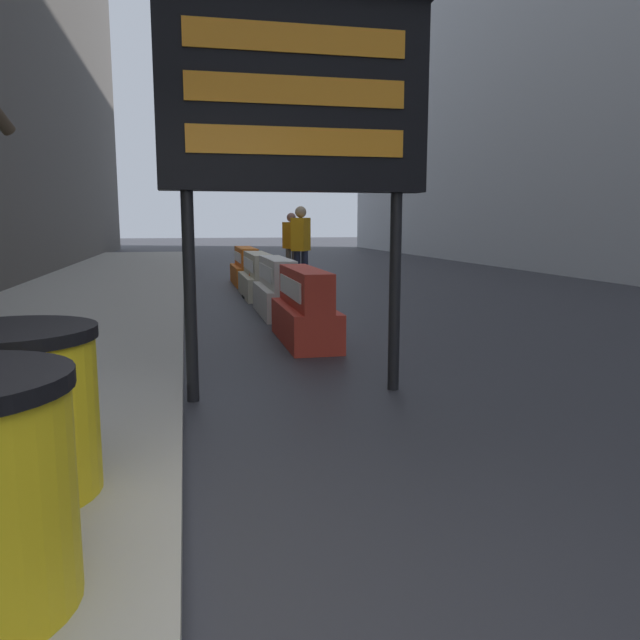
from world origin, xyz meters
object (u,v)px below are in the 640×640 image
(jersey_barrier_cream, at_px, (259,278))
(traffic_cone_mid, at_px, (311,285))
(jersey_barrier_white, at_px, (277,290))
(pedestrian_passerby, at_px, (291,241))
(pedestrian_worker, at_px, (301,242))
(message_board, at_px, (295,92))
(traffic_cone_far, at_px, (260,265))
(barrel_drum_middle, at_px, (12,412))
(traffic_light_near_curb, at_px, (190,167))
(jersey_barrier_orange_near, at_px, (246,268))
(traffic_cone_near, at_px, (252,281))
(jersey_barrier_red_striped, at_px, (305,310))

(jersey_barrier_cream, height_order, traffic_cone_mid, jersey_barrier_cream)
(jersey_barrier_white, height_order, jersey_barrier_cream, jersey_barrier_white)
(jersey_barrier_white, bearing_deg, pedestrian_passerby, 78.07)
(jersey_barrier_cream, bearing_deg, pedestrian_worker, 35.96)
(message_board, height_order, traffic_cone_far, message_board)
(traffic_cone_mid, height_order, pedestrian_passerby, pedestrian_passerby)
(barrel_drum_middle, height_order, traffic_light_near_curb, traffic_light_near_curb)
(jersey_barrier_orange_near, bearing_deg, traffic_light_near_curb, 101.11)
(traffic_cone_mid, bearing_deg, traffic_cone_far, 92.54)
(jersey_barrier_white, bearing_deg, jersey_barrier_orange_near, 90.00)
(message_board, xyz_separation_m, traffic_cone_near, (0.36, 7.11, -2.17))
(message_board, bearing_deg, jersey_barrier_orange_near, 86.99)
(jersey_barrier_red_striped, height_order, traffic_cone_mid, jersey_barrier_red_striped)
(traffic_cone_near, height_order, traffic_cone_far, traffic_cone_near)
(jersey_barrier_red_striped, bearing_deg, pedestrian_worker, 80.04)
(jersey_barrier_red_striped, height_order, traffic_light_near_curb, traffic_light_near_curb)
(barrel_drum_middle, distance_m, traffic_light_near_curb, 18.02)
(barrel_drum_middle, height_order, jersey_barrier_red_striped, barrel_drum_middle)
(traffic_light_near_curb, xyz_separation_m, pedestrian_passerby, (2.36, -5.51, -2.22))
(jersey_barrier_orange_near, bearing_deg, barrel_drum_middle, -100.85)
(message_board, relative_size, jersey_barrier_red_striped, 1.85)
(barrel_drum_middle, relative_size, jersey_barrier_red_striped, 0.46)
(pedestrian_passerby, bearing_deg, traffic_cone_near, 136.74)
(traffic_cone_near, bearing_deg, pedestrian_worker, 37.61)
(jersey_barrier_red_striped, distance_m, traffic_light_near_curb, 13.83)
(jersey_barrier_orange_near, bearing_deg, pedestrian_passerby, 21.35)
(jersey_barrier_red_striped, relative_size, traffic_light_near_curb, 0.40)
(barrel_drum_middle, distance_m, traffic_cone_near, 9.30)
(pedestrian_worker, bearing_deg, traffic_cone_mid, 24.83)
(barrel_drum_middle, height_order, jersey_barrier_white, barrel_drum_middle)
(jersey_barrier_red_striped, bearing_deg, traffic_cone_far, 86.48)
(jersey_barrier_orange_near, xyz_separation_m, traffic_cone_near, (-0.15, -2.76, -0.06))
(jersey_barrier_red_striped, height_order, jersey_barrier_orange_near, jersey_barrier_red_striped)
(jersey_barrier_red_striped, xyz_separation_m, pedestrian_passerby, (1.18, 7.98, 0.61))
(pedestrian_worker, bearing_deg, traffic_light_near_curb, -135.20)
(jersey_barrier_white, relative_size, traffic_cone_far, 2.93)
(traffic_cone_far, bearing_deg, pedestrian_worker, -84.42)
(jersey_barrier_white, xyz_separation_m, jersey_barrier_orange_near, (-0.00, 5.14, -0.01))
(jersey_barrier_cream, height_order, pedestrian_passerby, pedestrian_passerby)
(jersey_barrier_orange_near, distance_m, traffic_cone_mid, 3.71)
(barrel_drum_middle, relative_size, traffic_cone_far, 1.29)
(jersey_barrier_white, distance_m, traffic_cone_far, 7.34)
(jersey_barrier_red_striped, height_order, traffic_cone_near, jersey_barrier_red_striped)
(jersey_barrier_orange_near, height_order, traffic_cone_mid, jersey_barrier_orange_near)
(jersey_barrier_white, bearing_deg, traffic_light_near_curb, 96.03)
(jersey_barrier_cream, height_order, traffic_cone_near, jersey_barrier_cream)
(jersey_barrier_red_striped, height_order, jersey_barrier_cream, jersey_barrier_red_striped)
(jersey_barrier_orange_near, bearing_deg, jersey_barrier_white, -90.00)
(message_board, distance_m, jersey_barrier_cream, 7.59)
(traffic_cone_near, relative_size, traffic_light_near_curb, 0.15)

